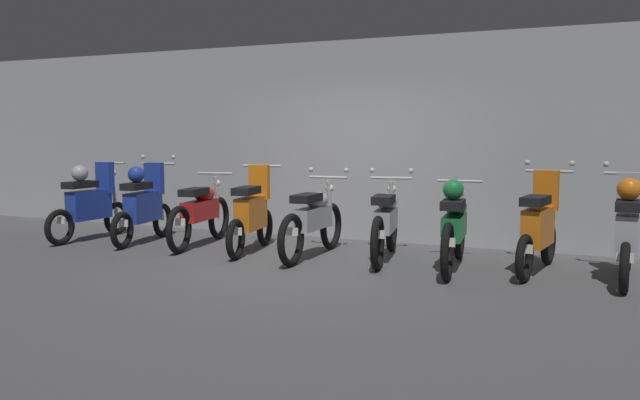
# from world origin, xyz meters

# --- Properties ---
(ground_plane) EXTENTS (80.00, 80.00, 0.00)m
(ground_plane) POSITION_xyz_m (0.00, 0.00, 0.00)
(ground_plane) COLOR #4C4C4F
(back_wall) EXTENTS (16.00, 0.30, 3.01)m
(back_wall) POSITION_xyz_m (0.00, 2.27, 1.50)
(back_wall) COLOR #9EA0A3
(back_wall) RESTS_ON ground
(motorbike_slot_0) EXTENTS (0.56, 1.68, 1.18)m
(motorbike_slot_0) POSITION_xyz_m (-3.70, 0.52, 0.57)
(motorbike_slot_0) COLOR black
(motorbike_slot_0) RESTS_ON ground
(motorbike_slot_1) EXTENTS (0.58, 1.67, 1.29)m
(motorbike_slot_1) POSITION_xyz_m (-2.78, 0.63, 0.57)
(motorbike_slot_1) COLOR black
(motorbike_slot_1) RESTS_ON ground
(motorbike_slot_2) EXTENTS (0.56, 1.94, 1.03)m
(motorbike_slot_2) POSITION_xyz_m (-1.85, 0.74, 0.49)
(motorbike_slot_2) COLOR black
(motorbike_slot_2) RESTS_ON ground
(motorbike_slot_3) EXTENTS (0.56, 1.67, 1.18)m
(motorbike_slot_3) POSITION_xyz_m (-0.93, 0.60, 0.52)
(motorbike_slot_3) COLOR black
(motorbike_slot_3) RESTS_ON ground
(motorbike_slot_4) EXTENTS (0.59, 1.95, 1.15)m
(motorbike_slot_4) POSITION_xyz_m (-0.00, 0.57, 0.49)
(motorbike_slot_4) COLOR black
(motorbike_slot_4) RESTS_ON ground
(motorbike_slot_5) EXTENTS (0.59, 1.94, 1.15)m
(motorbike_slot_5) POSITION_xyz_m (0.92, 0.78, 0.49)
(motorbike_slot_5) COLOR black
(motorbike_slot_5) RESTS_ON ground
(motorbike_slot_6) EXTENTS (0.56, 1.95, 1.08)m
(motorbike_slot_6) POSITION_xyz_m (1.85, 0.53, 0.53)
(motorbike_slot_6) COLOR black
(motorbike_slot_6) RESTS_ON ground
(motorbike_slot_7) EXTENTS (0.58, 1.68, 1.29)m
(motorbike_slot_7) POSITION_xyz_m (2.78, 0.75, 0.53)
(motorbike_slot_7) COLOR black
(motorbike_slot_7) RESTS_ON ground
(motorbike_slot_8) EXTENTS (0.59, 1.68, 1.29)m
(motorbike_slot_8) POSITION_xyz_m (3.70, 0.61, 0.57)
(motorbike_slot_8) COLOR black
(motorbike_slot_8) RESTS_ON ground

